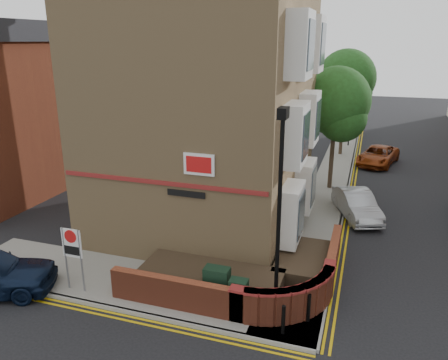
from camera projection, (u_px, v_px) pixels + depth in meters
ground at (212, 331)px, 12.71m from camera, size 120.00×120.00×0.00m
pavement_corner at (132, 283)px, 15.10m from camera, size 13.00×3.00×0.12m
pavement_main at (332, 178)px, 26.54m from camera, size 2.00×32.00×0.12m
kerb_side at (108, 307)px, 13.75m from camera, size 13.00×0.15×0.12m
kerb_main_near at (349, 180)px, 26.24m from camera, size 0.15×32.00×0.12m
yellow_lines_side at (103, 313)px, 13.54m from camera, size 13.00×0.28×0.01m
yellow_lines_main at (354, 181)px, 26.18m from camera, size 0.28×32.00×0.01m
corner_building at (212, 85)px, 18.88m from camera, size 8.95×10.40×13.60m
garden_wall at (237, 287)px, 14.97m from camera, size 6.80×6.00×1.20m
lamppost at (279, 217)px, 12.29m from camera, size 0.25×0.50×6.30m
utility_cabinet_large at (217, 285)px, 13.76m from camera, size 0.80×0.45×1.20m
utility_cabinet_small at (238, 296)px, 13.26m from camera, size 0.55×0.40×1.10m
bollard_near at (283, 320)px, 12.30m from camera, size 0.11×0.11×0.90m
bollard_far at (309, 308)px, 12.84m from camera, size 0.11×0.11×0.90m
zone_sign at (72, 248)px, 14.16m from camera, size 0.72×0.07×2.20m
tree_near at (336, 106)px, 23.35m from camera, size 3.64×3.65×6.70m
tree_mid at (346, 83)px, 30.42m from camera, size 4.03×4.03×7.42m
tree_far at (352, 78)px, 37.73m from camera, size 3.81×3.81×7.00m
traffic_light_assembly at (351, 112)px, 33.71m from camera, size 0.20×0.16×4.20m
silver_car_near at (357, 205)px, 20.68m from camera, size 2.66×4.11×1.28m
red_car_main at (378, 155)px, 29.50m from camera, size 3.09×4.81×1.24m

